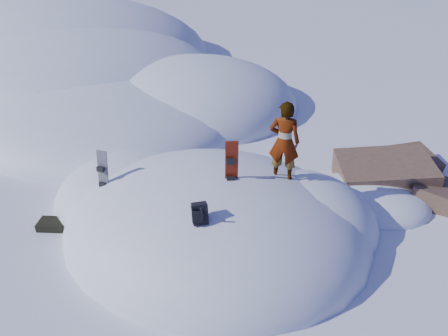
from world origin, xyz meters
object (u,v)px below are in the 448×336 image
(snowboard_red, at_px, (231,172))
(backpack, at_px, (199,214))
(person, at_px, (284,142))
(snowboard_dark, at_px, (103,178))

(snowboard_red, distance_m, backpack, 1.44)
(snowboard_red, xyz_separation_m, person, (0.93, 0.73, 0.50))
(snowboard_dark, height_order, backpack, snowboard_dark)
(snowboard_dark, bearing_deg, backpack, -20.28)
(snowboard_red, bearing_deg, snowboard_dark, 163.51)
(snowboard_red, relative_size, snowboard_dark, 1.09)
(person, bearing_deg, snowboard_red, 34.27)
(snowboard_dark, xyz_separation_m, backpack, (2.74, -1.02, 0.30))
(snowboard_red, height_order, person, person)
(backpack, distance_m, person, 2.51)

